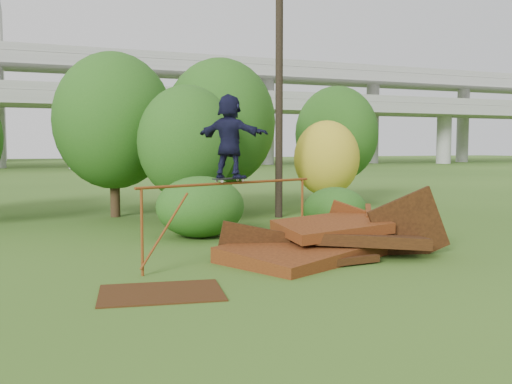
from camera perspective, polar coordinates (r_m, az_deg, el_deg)
name	(u,v)px	position (r m, az deg, el deg)	size (l,w,h in m)	color
ground	(325,272)	(12.45, 6.96, -7.94)	(240.00, 240.00, 0.00)	#2D5116
scrap_pile	(327,243)	(14.06, 7.11, -5.06)	(6.00, 3.87, 2.12)	#401D0B
grind_rail	(231,198)	(13.35, -2.47, -0.63)	(4.82, 1.76, 1.87)	brown
skateboard	(230,179)	(13.29, -2.63, 1.34)	(0.90, 0.51, 0.09)	black
skater	(230,136)	(13.27, -2.65, 5.59)	(1.80, 0.57, 1.94)	black
flat_plate	(161,293)	(10.76, -9.47, -9.90)	(2.24, 1.60, 0.03)	#391E0C
tree_1	(114,121)	(22.30, -14.05, 6.91)	(4.47, 4.47, 6.22)	black
tree_2	(187,143)	(19.61, -6.90, 4.93)	(3.38, 3.38, 4.77)	black
tree_3	(220,123)	(23.26, -3.61, 6.93)	(4.49, 4.49, 6.23)	black
tree_4	(327,158)	(23.84, 7.07, 3.35)	(2.72, 2.72, 3.76)	black
tree_5	(337,134)	(27.61, 8.06, 5.76)	(3.95, 3.95, 5.55)	black
shrub_left	(200,207)	(16.91, -5.59, -1.48)	(2.63, 2.43, 1.82)	#1A4813
shrub_right	(335,210)	(17.79, 7.91, -1.81)	(2.03, 1.86, 1.44)	#1A4813
utility_pole	(279,69)	(21.68, 2.33, 12.16)	(1.40, 0.28, 10.94)	black
freeway_overpass	(74,83)	(74.15, -17.71, 10.30)	(160.00, 15.00, 13.70)	gray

